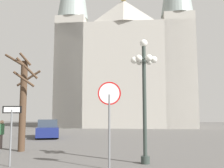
% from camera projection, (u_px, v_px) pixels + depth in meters
% --- Properties ---
extents(cathedral, '(20.72, 14.22, 33.62)m').
position_uv_depth(cathedral, '(125.00, 63.00, 41.41)').
color(cathedral, '#ADA89E').
rests_on(cathedral, ground).
extents(stop_sign, '(0.87, 0.17, 3.20)m').
position_uv_depth(stop_sign, '(109.00, 106.00, 9.62)').
color(stop_sign, slate).
rests_on(stop_sign, ground).
extents(one_way_arrow_sign, '(0.73, 0.15, 2.31)m').
position_uv_depth(one_way_arrow_sign, '(11.00, 126.00, 10.00)').
color(one_way_arrow_sign, slate).
rests_on(one_way_arrow_sign, ground).
extents(street_lamp, '(1.12, 1.01, 5.15)m').
position_uv_depth(street_lamp, '(144.00, 84.00, 10.76)').
color(street_lamp, '#2D3833').
rests_on(street_lamp, ground).
extents(bare_tree, '(1.82, 1.74, 5.34)m').
position_uv_depth(bare_tree, '(23.00, 100.00, 14.12)').
color(bare_tree, '#473323').
rests_on(bare_tree, ground).
extents(parked_car_near_navy, '(3.27, 4.89, 1.53)m').
position_uv_depth(parked_car_near_navy, '(48.00, 129.00, 22.13)').
color(parked_car_near_navy, navy).
rests_on(parked_car_near_navy, ground).
extents(pedestrian_walking, '(0.32, 0.32, 1.63)m').
position_uv_depth(pedestrian_walking, '(1.00, 131.00, 15.00)').
color(pedestrian_walking, '#594C47').
rests_on(pedestrian_walking, ground).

